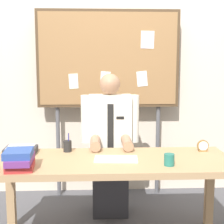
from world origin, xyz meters
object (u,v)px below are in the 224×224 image
person (110,150)px  paper_tray (21,150)px  desk (113,169)px  desk_clock (203,146)px  coffee_mug (169,160)px  bulletin_board (108,62)px  book_stack (20,159)px  open_notebook (116,159)px  pen_holder (68,146)px

person → paper_tray: person is taller
desk → desk_clock: desk_clock is taller
coffee_mug → bulletin_board: bearing=108.1°
coffee_mug → paper_tray: coffee_mug is taller
book_stack → open_notebook: book_stack is taller
bulletin_board → desk_clock: size_ratio=20.55×
person → pen_holder: bearing=-137.7°
bulletin_board → open_notebook: bulletin_board is taller
desk_clock → paper_tray: size_ratio=0.38×
bulletin_board → pen_holder: 1.14m
paper_tray → book_stack: bearing=-78.7°
open_notebook → coffee_mug: coffee_mug is taller
desk → paper_tray: 0.81m
person → paper_tray: bearing=-154.2°
person → desk_clock: size_ratio=13.92×
desk_clock → person: bearing=153.7°
book_stack → pen_holder: 0.56m
desk → person: size_ratio=1.38×
desk → coffee_mug: coffee_mug is taller
bulletin_board → pen_holder: bearing=-115.1°
bulletin_board → paper_tray: bearing=-132.7°
bulletin_board → book_stack: (-0.68, -1.27, -0.69)m
bulletin_board → open_notebook: bearing=-88.8°
person → bulletin_board: bearing=90.0°
paper_tray → bulletin_board: bearing=47.3°
desk_clock → paper_tray: bearing=179.4°
person → desk_clock: bearing=-26.3°
bulletin_board → open_notebook: (0.02, -1.07, -0.76)m
desk_clock → coffee_mug: (-0.38, -0.39, 0.00)m
desk → desk_clock: bearing=14.6°
desk → coffee_mug: 0.47m
open_notebook → desk_clock: desk_clock is taller
open_notebook → coffee_mug: size_ratio=3.80×
open_notebook → pen_holder: 0.48m
desk → open_notebook: open_notebook is taller
person → coffee_mug: size_ratio=15.46×
desk_clock → coffee_mug: bearing=-133.9°
bulletin_board → open_notebook: 1.31m
desk → person: 0.59m
book_stack → desk_clock: book_stack is taller
pen_holder → person: bearing=42.3°
pen_holder → paper_tray: pen_holder is taller
desk_clock → pen_holder: pen_holder is taller
desk_clock → paper_tray: (-1.55, 0.02, -0.02)m
coffee_mug → desk_clock: bearing=46.1°
person → bulletin_board: 0.97m
open_notebook → coffee_mug: (0.38, -0.17, 0.04)m
book_stack → desk_clock: 1.52m
bulletin_board → pen_holder: (-0.38, -0.81, -0.72)m
open_notebook → desk_clock: (0.76, 0.22, 0.04)m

